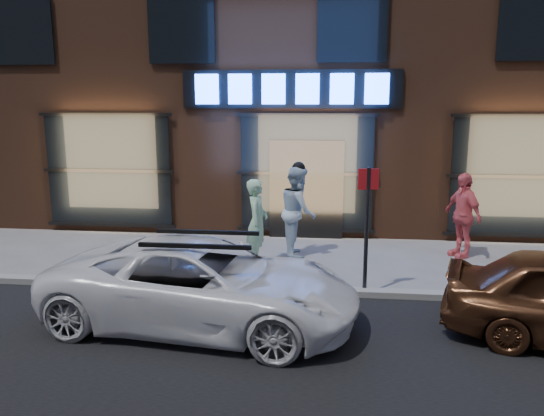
{
  "coord_description": "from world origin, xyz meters",
  "views": [
    {
      "loc": [
        0.55,
        -8.83,
        3.32
      ],
      "look_at": [
        -0.59,
        1.6,
        1.2
      ],
      "focal_mm": 35.0,
      "sensor_mm": 36.0,
      "label": 1
    }
  ],
  "objects_px": {
    "man_cap": "(298,211)",
    "white_suv": "(203,284)",
    "man_bowtie": "(257,222)",
    "passerby": "(462,215)",
    "sign_post": "(367,219)"
  },
  "relations": [
    {
      "from": "man_cap",
      "to": "white_suv",
      "type": "relative_size",
      "value": 0.42
    },
    {
      "from": "man_bowtie",
      "to": "white_suv",
      "type": "relative_size",
      "value": 0.38
    },
    {
      "from": "man_cap",
      "to": "passerby",
      "type": "distance_m",
      "value": 3.53
    },
    {
      "from": "passerby",
      "to": "white_suv",
      "type": "relative_size",
      "value": 0.39
    },
    {
      "from": "man_bowtie",
      "to": "white_suv",
      "type": "bearing_deg",
      "value": 175.19
    },
    {
      "from": "sign_post",
      "to": "man_cap",
      "type": "bearing_deg",
      "value": 106.9
    },
    {
      "from": "passerby",
      "to": "sign_post",
      "type": "distance_m",
      "value": 3.41
    },
    {
      "from": "white_suv",
      "to": "man_bowtie",
      "type": "bearing_deg",
      "value": 0.03
    },
    {
      "from": "white_suv",
      "to": "sign_post",
      "type": "relative_size",
      "value": 2.09
    },
    {
      "from": "passerby",
      "to": "sign_post",
      "type": "xyz_separation_m",
      "value": [
        -2.21,
        -2.57,
        0.43
      ]
    },
    {
      "from": "passerby",
      "to": "white_suv",
      "type": "distance_m",
      "value": 6.28
    },
    {
      "from": "man_cap",
      "to": "passerby",
      "type": "height_order",
      "value": "man_cap"
    },
    {
      "from": "passerby",
      "to": "white_suv",
      "type": "bearing_deg",
      "value": -73.94
    },
    {
      "from": "man_cap",
      "to": "sign_post",
      "type": "distance_m",
      "value": 2.67
    },
    {
      "from": "man_cap",
      "to": "passerby",
      "type": "relative_size",
      "value": 1.07
    }
  ]
}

